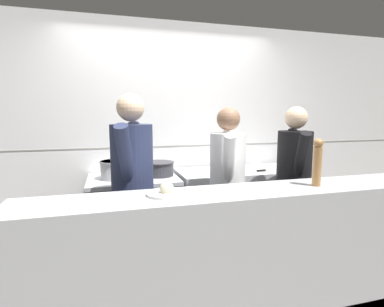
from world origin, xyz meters
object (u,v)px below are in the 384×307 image
at_px(mixing_bowl_steel, 257,164).
at_px(chef_line, 293,180).
at_px(oven_range, 134,217).
at_px(chef_head_cook, 133,185).
at_px(chefs_knife, 268,170).
at_px(chef_sous, 227,184).
at_px(sauce_pot, 159,168).
at_px(pepper_mill, 317,161).
at_px(plated_dish_main, 167,192).
at_px(stock_pot, 115,169).

xyz_separation_m(mixing_bowl_steel, chef_line, (0.00, -0.74, -0.04)).
xyz_separation_m(oven_range, chef_head_cook, (-0.06, -0.67, 0.51)).
xyz_separation_m(chefs_knife, chef_sous, (-0.70, -0.49, -0.01)).
bearing_deg(chef_head_cook, oven_range, 102.15).
height_order(chef_head_cook, chef_line, chef_head_cook).
distance_m(mixing_bowl_steel, chef_line, 0.74).
distance_m(sauce_pot, pepper_mill, 1.63).
height_order(mixing_bowl_steel, plated_dish_main, plated_dish_main).
xyz_separation_m(sauce_pot, mixing_bowl_steel, (1.21, 0.06, -0.02)).
height_order(chefs_knife, pepper_mill, pepper_mill).
distance_m(pepper_mill, chef_head_cook, 1.48).
bearing_deg(plated_dish_main, chef_line, 21.58).
height_order(chefs_knife, chef_sous, chef_sous).
bearing_deg(chef_line, pepper_mill, -91.42).
relative_size(chefs_knife, chef_line, 0.22).
relative_size(chefs_knife, chef_head_cook, 0.21).
relative_size(oven_range, sauce_pot, 2.80).
bearing_deg(chef_line, chefs_knife, 106.09).
bearing_deg(chef_sous, chefs_knife, 54.50).
height_order(stock_pot, pepper_mill, pepper_mill).
height_order(oven_range, plated_dish_main, plated_dish_main).
relative_size(plated_dish_main, pepper_mill, 0.76).
xyz_separation_m(sauce_pot, chef_sous, (0.53, -0.64, -0.06)).
bearing_deg(mixing_bowl_steel, sauce_pot, -176.95).
bearing_deg(mixing_bowl_steel, chefs_knife, -85.10).
relative_size(chef_head_cook, chef_line, 1.06).
bearing_deg(chefs_knife, plated_dish_main, -142.36).
xyz_separation_m(chef_sous, chef_line, (0.68, -0.03, 0.01)).
relative_size(stock_pot, chefs_knife, 0.88).
distance_m(chef_sous, chef_line, 0.68).
bearing_deg(pepper_mill, chef_line, 70.51).
distance_m(oven_range, chef_line, 1.69).
bearing_deg(chef_line, mixing_bowl_steel, 108.08).
height_order(mixing_bowl_steel, chef_head_cook, chef_head_cook).
xyz_separation_m(mixing_bowl_steel, chefs_knife, (0.02, -0.21, -0.04)).
bearing_deg(mixing_bowl_steel, plated_dish_main, -136.82).
relative_size(sauce_pot, pepper_mill, 0.91).
relative_size(stock_pot, plated_dish_main, 1.12).
distance_m(sauce_pot, chef_line, 1.39).
bearing_deg(mixing_bowl_steel, chef_line, -90.00).
height_order(stock_pot, chefs_knife, stock_pot).
relative_size(mixing_bowl_steel, pepper_mill, 0.76).
relative_size(oven_range, plated_dish_main, 3.34).
distance_m(chefs_knife, pepper_mill, 1.17).
bearing_deg(plated_dish_main, chef_head_cook, 109.63).
relative_size(stock_pot, chef_line, 0.19).
xyz_separation_m(mixing_bowl_steel, plated_dish_main, (-1.36, -1.27, 0.09)).
relative_size(mixing_bowl_steel, chef_line, 0.17).
height_order(stock_pot, sauce_pot, stock_pot).
bearing_deg(chefs_knife, chef_line, -91.99).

